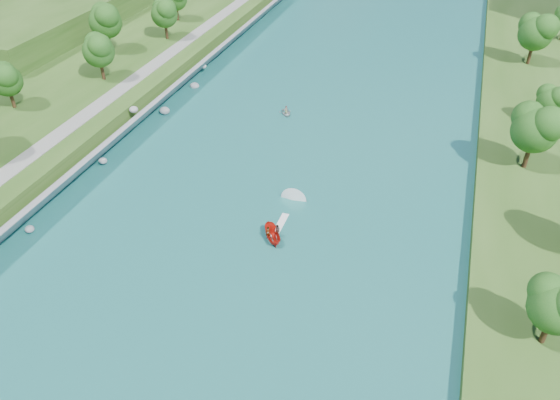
% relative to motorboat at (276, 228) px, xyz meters
% --- Properties ---
extents(ground, '(260.00, 260.00, 0.00)m').
position_rel_motorboat_xyz_m(ground, '(-4.39, -12.51, -0.78)').
color(ground, '#2D5119').
rests_on(ground, ground).
extents(river_water, '(55.00, 240.00, 0.10)m').
position_rel_motorboat_xyz_m(river_water, '(-4.39, 7.49, -0.73)').
color(river_water, '#185D5C').
rests_on(river_water, ground).
extents(riprap_bank, '(4.33, 236.00, 4.25)m').
position_rel_motorboat_xyz_m(riprap_bank, '(-30.23, 6.26, 1.02)').
color(riprap_bank, slate).
rests_on(riprap_bank, ground).
extents(riverside_path, '(3.00, 200.00, 0.10)m').
position_rel_motorboat_xyz_m(riverside_path, '(-36.89, 7.49, 2.77)').
color(riverside_path, gray).
rests_on(riverside_path, berm_west).
extents(motorboat, '(3.60, 18.93, 2.05)m').
position_rel_motorboat_xyz_m(motorboat, '(0.00, 0.00, 0.00)').
color(motorboat, red).
rests_on(motorboat, river_water).
extents(raft, '(3.34, 3.65, 1.53)m').
position_rel_motorboat_xyz_m(raft, '(-8.72, 31.31, -0.32)').
color(raft, gray).
rests_on(raft, river_water).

